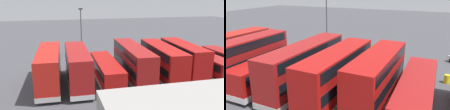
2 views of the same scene
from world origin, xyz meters
TOP-DOWN VIEW (x-y plane):
  - ground_plane at (0.00, 0.00)m, footprint 140.00×140.00m
  - bus_single_deck_second at (-8.80, 11.09)m, footprint 2.74×11.39m
  - bus_double_decker_third at (-5.50, 10.97)m, footprint 3.08×10.39m
  - bus_double_decker_fourth at (-2.02, 11.67)m, footprint 3.10×10.91m
  - bus_double_decker_fifth at (1.81, 10.93)m, footprint 2.94×11.87m
  - bus_single_deck_sixth at (5.49, 11.34)m, footprint 2.73×10.74m
  - bus_double_decker_seventh at (9.11, 11.27)m, footprint 2.71×10.90m
  - bus_double_decker_far_end at (12.54, 10.78)m, footprint 2.94×11.24m
  - car_hatchback_silver at (-13.76, -3.31)m, footprint 4.36×3.96m
  - lamp_post_tall at (6.90, -3.73)m, footprint 0.70×0.30m
  - waste_bin_yellow at (-11.35, 3.92)m, footprint 0.60×0.60m

SIDE VIEW (x-z plane):
  - ground_plane at x=0.00m, z-range 0.00..0.00m
  - waste_bin_yellow at x=-11.35m, z-range 0.00..0.95m
  - car_hatchback_silver at x=-13.76m, z-range -0.02..1.41m
  - bus_single_deck_sixth at x=5.49m, z-range 0.15..3.10m
  - bus_single_deck_second at x=-8.80m, z-range 0.15..3.10m
  - bus_double_decker_third at x=-5.50m, z-range 0.17..4.72m
  - bus_double_decker_fourth at x=-2.02m, z-range 0.17..4.72m
  - bus_double_decker_seventh at x=9.11m, z-range 0.17..4.72m
  - bus_double_decker_far_end at x=12.54m, z-range 0.17..4.72m
  - bus_double_decker_fifth at x=1.81m, z-range 0.17..4.72m
  - lamp_post_tall at x=6.90m, z-range 0.69..9.40m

